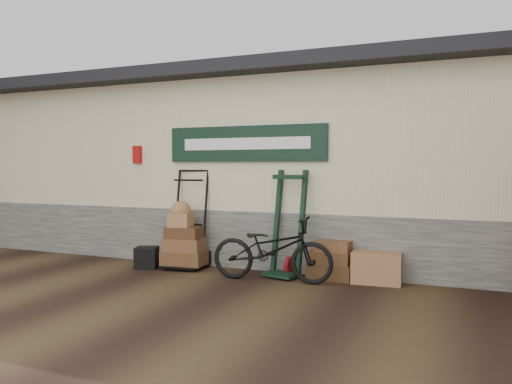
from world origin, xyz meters
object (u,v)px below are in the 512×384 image
bicycle (272,246)px  green_barrow (287,223)px  suitcase_stack (331,259)px  black_trunk (147,258)px  porter_trolley (189,218)px  wicker_hamper (377,267)px

bicycle → green_barrow: bearing=-17.1°
suitcase_stack → bicycle: 0.89m
black_trunk → porter_trolley: bearing=31.4°
porter_trolley → suitcase_stack: (2.29, 0.06, -0.51)m
wicker_hamper → porter_trolley: bearing=-178.7°
green_barrow → wicker_hamper: 1.39m
porter_trolley → wicker_hamper: porter_trolley is taller
suitcase_stack → wicker_hamper: suitcase_stack is taller
wicker_hamper → green_barrow: bearing=-176.4°
porter_trolley → green_barrow: 1.66m
wicker_hamper → bicycle: size_ratio=0.38×
wicker_hamper → bicycle: bearing=-160.6°
green_barrow → wicker_hamper: bearing=17.4°
suitcase_stack → bicycle: bearing=-146.2°
green_barrow → suitcase_stack: size_ratio=2.46×
green_barrow → black_trunk: bearing=-157.7°
green_barrow → bicycle: bearing=-88.4°
porter_trolley → black_trunk: bearing=-154.4°
suitcase_stack → black_trunk: (-2.85, -0.41, -0.11)m
suitcase_stack → bicycle: bicycle is taller
black_trunk → bicycle: size_ratio=0.19×
green_barrow → suitcase_stack: green_barrow is taller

